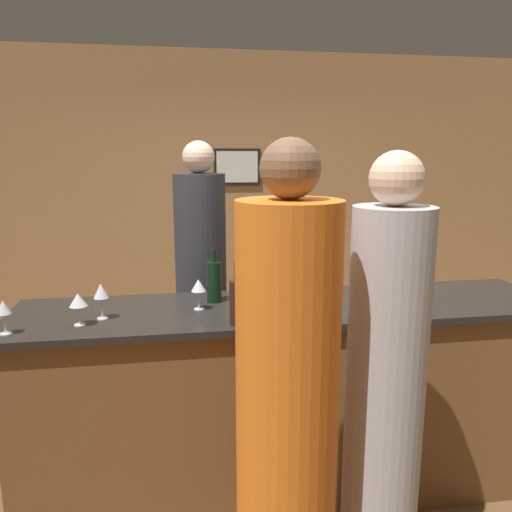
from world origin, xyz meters
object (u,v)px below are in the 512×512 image
(guest_0, at_px, (287,422))
(guest_1, at_px, (384,402))
(bartender, at_px, (202,302))
(wine_bottle_1, at_px, (237,301))
(wine_bottle_0, at_px, (214,281))
(ice_bucket, at_px, (320,274))

(guest_0, distance_m, guest_1, 0.43)
(bartender, relative_size, wine_bottle_1, 6.59)
(guest_1, height_order, wine_bottle_1, guest_1)
(wine_bottle_0, xyz_separation_m, wine_bottle_1, (0.08, -0.38, -0.00))
(wine_bottle_1, bearing_deg, ice_bucket, 41.93)
(guest_0, relative_size, wine_bottle_1, 6.50)
(guest_0, xyz_separation_m, ice_bucket, (0.43, 1.05, 0.29))
(wine_bottle_0, bearing_deg, bartender, 94.13)
(bartender, height_order, guest_1, bartender)
(wine_bottle_1, distance_m, ice_bucket, 0.73)
(bartender, height_order, wine_bottle_0, bartender)
(wine_bottle_0, distance_m, wine_bottle_1, 0.39)
(bartender, distance_m, wine_bottle_1, 0.99)
(guest_0, height_order, guest_1, guest_0)
(wine_bottle_1, bearing_deg, bartender, 97.16)
(wine_bottle_1, relative_size, ice_bucket, 1.47)
(bartender, distance_m, guest_0, 1.52)
(ice_bucket, bearing_deg, guest_1, -90.33)
(bartender, height_order, ice_bucket, bartender)
(guest_1, distance_m, wine_bottle_0, 1.09)
(bartender, xyz_separation_m, wine_bottle_0, (0.04, -0.56, 0.29))
(ice_bucket, bearing_deg, guest_0, -112.19)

